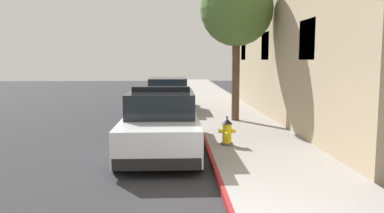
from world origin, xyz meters
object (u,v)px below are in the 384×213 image
at_px(police_cruiser, 161,123).
at_px(parked_car_silver_ahead, 168,96).
at_px(fire_hydrant, 227,132).
at_px(street_tree, 237,10).

bearing_deg(police_cruiser, parked_car_silver_ahead, 89.74).
xyz_separation_m(police_cruiser, fire_hydrant, (1.70, 0.03, -0.24)).
xyz_separation_m(parked_car_silver_ahead, street_tree, (2.53, -3.29, 3.38)).
height_order(police_cruiser, parked_car_silver_ahead, police_cruiser).
relative_size(police_cruiser, parked_car_silver_ahead, 1.00).
distance_m(parked_car_silver_ahead, fire_hydrant, 7.71).
bearing_deg(parked_car_silver_ahead, police_cruiser, -90.26).
distance_m(fire_hydrant, street_tree, 5.64).
distance_m(police_cruiser, parked_car_silver_ahead, 7.55).
relative_size(parked_car_silver_ahead, fire_hydrant, 6.37).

